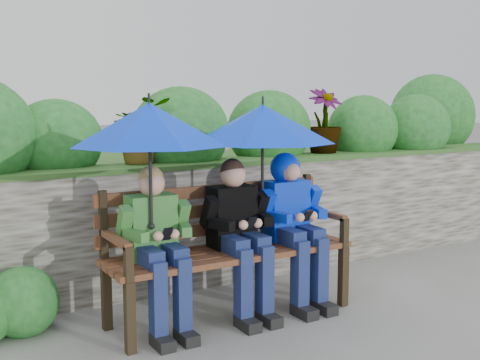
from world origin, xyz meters
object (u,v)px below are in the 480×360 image
boy_left (157,240)px  umbrella_left (149,124)px  park_bench (225,241)px  boy_middle (239,229)px  boy_right (292,215)px  umbrella_right (263,124)px

boy_left → umbrella_left: bearing=-167.9°
park_bench → boy_middle: bearing=-53.3°
boy_right → boy_middle: bearing=-178.7°
boy_middle → umbrella_right: size_ratio=1.08×
boy_middle → boy_right: 0.47m
boy_middle → umbrella_right: bearing=15.5°
boy_left → umbrella_right: 1.14m
umbrella_left → boy_right: bearing=0.9°
boy_right → umbrella_right: 0.72m
boy_right → umbrella_right: size_ratio=1.09×
boy_left → umbrella_right: bearing=4.3°
boy_left → boy_right: (1.09, 0.01, 0.06)m
park_bench → umbrella_right: umbrella_right is taller
umbrella_right → umbrella_left: bearing=-175.4°
boy_middle → park_bench: bearing=126.7°
umbrella_left → umbrella_right: size_ratio=0.97×
boy_left → boy_middle: boy_middle is taller
boy_right → umbrella_left: size_ratio=1.12×
park_bench → umbrella_right: (0.30, -0.02, 0.83)m
boy_middle → boy_right: size_ratio=0.98×
boy_left → boy_right: boy_right is taller
park_bench → umbrella_left: 1.04m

